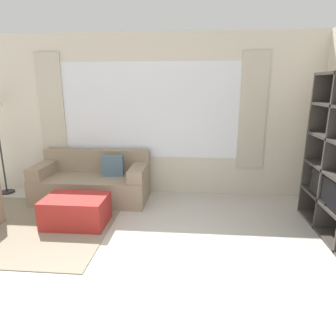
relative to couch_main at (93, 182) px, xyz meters
name	(u,v)px	position (x,y,z in m)	size (l,w,h in m)	color
ground_plane	(94,328)	(0.92, -2.77, -0.30)	(16.00, 16.00, 0.00)	beige
wall_back	(150,116)	(0.92, 0.47, 1.06)	(6.81, 0.11, 2.70)	beige
area_rug	(33,226)	(-0.50, -1.10, -0.29)	(2.14, 2.00, 0.01)	gray
couch_main	(93,182)	(0.00, 0.00, 0.00)	(1.85, 0.87, 0.79)	gray
ottoman	(76,211)	(0.09, -0.99, -0.10)	(0.84, 0.59, 0.40)	#A82823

